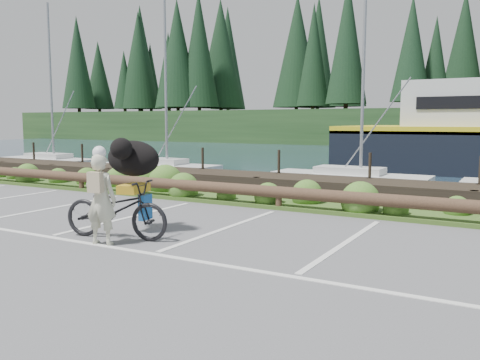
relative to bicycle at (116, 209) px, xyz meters
The scene contains 6 objects.
ground 1.47m from the bicycle, ahead, with size 72.00×72.00×0.00m, color #535355.
vegetation_strip 5.32m from the bicycle, 75.28° to the left, with size 34.00×1.60×0.10m, color #3D5B21.
log_rail 4.66m from the bicycle, 73.07° to the left, with size 32.00×0.30×0.60m, color #443021, non-canonical shape.
bicycle is the anchor object (origin of this frame).
cyclist 0.57m from the bicycle, 78.06° to the right, with size 0.61×0.40×1.66m, color beige.
dog 1.16m from the bicycle, 101.94° to the left, with size 1.25×0.61×0.72m, color black.
Camera 1 is at (5.43, -6.97, 2.24)m, focal length 38.00 mm.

